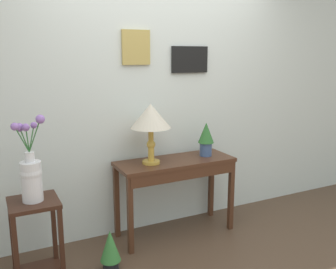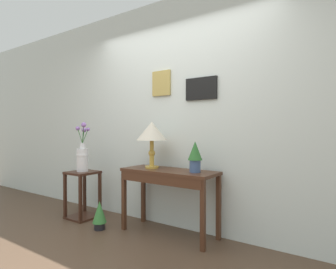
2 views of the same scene
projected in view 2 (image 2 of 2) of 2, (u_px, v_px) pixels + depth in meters
name	position (u px, v px, depth m)	size (l,w,h in m)	color
back_wall_with_art	(179.00, 112.00, 3.47)	(9.00, 0.13, 2.80)	silver
console_table	(168.00, 180.00, 3.19)	(1.12, 0.42, 0.74)	#472819
table_lamp	(152.00, 133.00, 3.34)	(0.36, 0.36, 0.54)	gold
potted_plant_on_console	(195.00, 155.00, 3.01)	(0.15, 0.15, 0.33)	#3D5684
pedestal_stand_left	(83.00, 195.00, 3.82)	(0.36, 0.36, 0.63)	#381E14
flower_vase_tall	(82.00, 155.00, 3.81)	(0.23, 0.18, 0.66)	silver
potted_plant_floor	(100.00, 214.00, 3.37)	(0.17, 0.17, 0.34)	black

